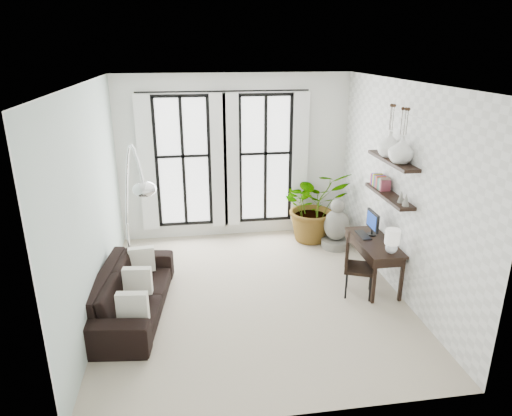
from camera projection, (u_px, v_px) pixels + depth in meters
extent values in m
plane|color=#B3A48E|center=(253.00, 295.00, 7.11)|extent=(5.00, 5.00, 0.00)
plane|color=white|center=(253.00, 83.00, 6.03)|extent=(5.00, 5.00, 0.00)
plane|color=silver|center=(91.00, 205.00, 6.25)|extent=(0.00, 5.00, 5.00)
plane|color=white|center=(400.00, 190.00, 6.89)|extent=(0.00, 5.00, 5.00)
plane|color=white|center=(235.00, 158.00, 8.90)|extent=(4.50, 0.00, 4.50)
cube|color=white|center=(183.00, 162.00, 8.75)|extent=(1.00, 0.02, 2.50)
cube|color=white|center=(147.00, 165.00, 8.56)|extent=(0.30, 0.04, 2.60)
cube|color=white|center=(219.00, 162.00, 8.75)|extent=(0.30, 0.04, 2.60)
cube|color=white|center=(265.00, 160.00, 8.97)|extent=(1.00, 0.02, 2.50)
cube|color=white|center=(231.00, 162.00, 8.78)|extent=(0.30, 0.04, 2.60)
cube|color=white|center=(300.00, 159.00, 8.97)|extent=(0.30, 0.04, 2.60)
cylinder|color=black|center=(224.00, 91.00, 8.33)|extent=(3.20, 0.03, 0.03)
cube|color=black|center=(389.00, 196.00, 6.97)|extent=(0.25, 1.30, 0.05)
cube|color=black|center=(392.00, 161.00, 6.79)|extent=(0.25, 1.30, 0.05)
cube|color=#B32C32|center=(375.00, 179.00, 7.44)|extent=(0.16, 0.03, 0.18)
cube|color=#3F34B6|center=(376.00, 179.00, 7.40)|extent=(0.16, 0.03, 0.18)
cube|color=yellow|center=(378.00, 180.00, 7.36)|extent=(0.16, 0.03, 0.18)
cube|color=#2C8651|center=(379.00, 181.00, 7.32)|extent=(0.16, 0.03, 0.18)
cube|color=#72439C|center=(380.00, 182.00, 7.28)|extent=(0.16, 0.04, 0.18)
cube|color=#D3492F|center=(381.00, 182.00, 7.23)|extent=(0.16, 0.04, 0.18)
cube|color=#4F4F4F|center=(382.00, 183.00, 7.19)|extent=(0.16, 0.04, 0.18)
cube|color=teal|center=(383.00, 184.00, 7.15)|extent=(0.16, 0.04, 0.18)
cube|color=tan|center=(384.00, 185.00, 7.11)|extent=(0.16, 0.04, 0.18)
cube|color=brown|center=(386.00, 186.00, 7.07)|extent=(0.16, 0.04, 0.18)
cone|color=gray|center=(401.00, 197.00, 6.56)|extent=(0.10, 0.10, 0.18)
cone|color=gray|center=(406.00, 200.00, 6.42)|extent=(0.10, 0.10, 0.18)
imported|color=black|center=(132.00, 292.00, 6.54)|extent=(1.15, 2.36, 0.66)
cube|color=silver|center=(133.00, 307.00, 5.85)|extent=(0.40, 0.12, 0.40)
cube|color=silver|center=(138.00, 281.00, 6.50)|extent=(0.40, 0.12, 0.40)
cube|color=silver|center=(142.00, 259.00, 7.15)|extent=(0.40, 0.12, 0.40)
imported|color=#2D7228|center=(314.00, 205.00, 8.92)|extent=(1.45, 1.30, 1.44)
cube|color=black|center=(374.00, 242.00, 7.20)|extent=(0.54, 1.27, 0.04)
cube|color=black|center=(373.00, 247.00, 7.23)|extent=(0.49, 1.21, 0.12)
cube|color=black|center=(374.00, 282.00, 6.75)|extent=(0.05, 0.05, 0.70)
cube|color=black|center=(401.00, 280.00, 6.81)|extent=(0.05, 0.05, 0.70)
cube|color=black|center=(347.00, 249.00, 7.85)|extent=(0.05, 0.05, 0.70)
cube|color=black|center=(371.00, 247.00, 7.91)|extent=(0.05, 0.05, 0.70)
cube|color=black|center=(373.00, 221.00, 7.35)|extent=(0.04, 0.42, 0.30)
cube|color=navy|center=(371.00, 221.00, 7.34)|extent=(0.00, 0.36, 0.24)
cube|color=black|center=(363.00, 235.00, 7.41)|extent=(0.15, 0.40, 0.02)
sphere|color=silver|center=(391.00, 248.00, 6.72)|extent=(0.18, 0.18, 0.18)
cylinder|color=white|center=(393.00, 237.00, 6.65)|extent=(0.22, 0.22, 0.22)
cube|color=black|center=(360.00, 268.00, 6.98)|extent=(0.58, 0.58, 0.05)
cube|color=black|center=(347.00, 252.00, 6.94)|extent=(0.21, 0.43, 0.50)
cylinder|color=black|center=(351.00, 289.00, 6.87)|extent=(0.03, 0.03, 0.42)
cylinder|color=black|center=(374.00, 287.00, 6.92)|extent=(0.03, 0.03, 0.42)
cylinder|color=black|center=(343.00, 277.00, 7.20)|extent=(0.03, 0.03, 0.42)
cylinder|color=black|center=(365.00, 276.00, 7.25)|extent=(0.03, 0.03, 0.42)
cylinder|color=silver|center=(133.00, 280.00, 7.46)|extent=(0.36, 0.36, 0.10)
cylinder|color=silver|center=(130.00, 252.00, 7.29)|extent=(0.04, 0.04, 1.00)
ellipsoid|color=silver|center=(145.00, 189.00, 6.13)|extent=(0.32, 0.32, 0.21)
cylinder|color=gray|center=(335.00, 243.00, 8.77)|extent=(0.54, 0.54, 0.16)
ellipsoid|color=gray|center=(336.00, 225.00, 8.64)|extent=(0.49, 0.49, 0.59)
sphere|color=gray|center=(338.00, 206.00, 8.52)|extent=(0.27, 0.27, 0.27)
imported|color=white|center=(401.00, 150.00, 6.48)|extent=(0.37, 0.37, 0.38)
imported|color=white|center=(390.00, 144.00, 6.85)|extent=(0.37, 0.37, 0.38)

